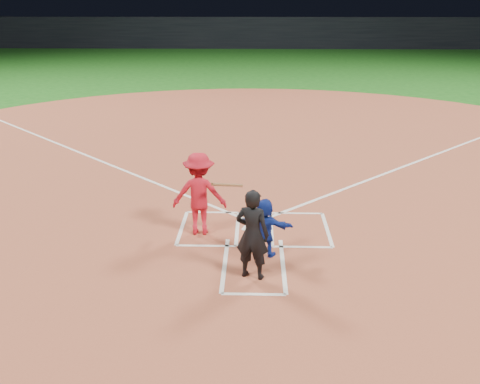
{
  "coord_description": "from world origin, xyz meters",
  "views": [
    {
      "loc": [
        0.0,
        -10.75,
        4.7
      ],
      "look_at": [
        -0.3,
        -0.4,
        1.0
      ],
      "focal_mm": 40.0,
      "sensor_mm": 36.0,
      "label": 1
    }
  ],
  "objects_px": {
    "catcher": "(264,227)",
    "umpire": "(252,234)",
    "home_plate": "(254,228)",
    "batter_at_plate": "(199,194)"
  },
  "relations": [
    {
      "from": "catcher",
      "to": "home_plate",
      "type": "bearing_deg",
      "value": -66.14
    },
    {
      "from": "umpire",
      "to": "batter_at_plate",
      "type": "xyz_separation_m",
      "value": [
        -1.13,
        1.92,
        0.05
      ]
    },
    {
      "from": "home_plate",
      "to": "batter_at_plate",
      "type": "height_order",
      "value": "batter_at_plate"
    },
    {
      "from": "home_plate",
      "to": "batter_at_plate",
      "type": "relative_size",
      "value": 0.34
    },
    {
      "from": "catcher",
      "to": "batter_at_plate",
      "type": "bearing_deg",
      "value": -22.28
    },
    {
      "from": "home_plate",
      "to": "catcher",
      "type": "bearing_deg",
      "value": 98.81
    },
    {
      "from": "catcher",
      "to": "umpire",
      "type": "relative_size",
      "value": 0.7
    },
    {
      "from": "umpire",
      "to": "batter_at_plate",
      "type": "relative_size",
      "value": 0.94
    },
    {
      "from": "catcher",
      "to": "umpire",
      "type": "distance_m",
      "value": 0.95
    },
    {
      "from": "home_plate",
      "to": "catcher",
      "type": "distance_m",
      "value": 1.42
    }
  ]
}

